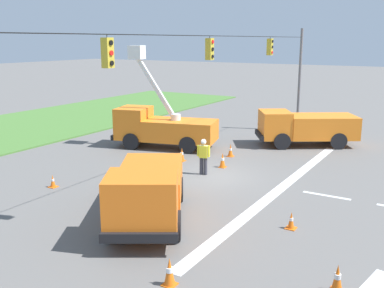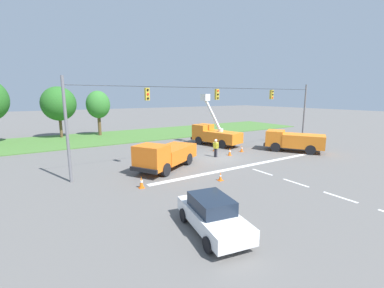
{
  "view_description": "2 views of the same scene",
  "coord_description": "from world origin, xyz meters",
  "views": [
    {
      "loc": [
        -18.36,
        -9.84,
        6.43
      ],
      "look_at": [
        -0.77,
        0.66,
        1.66
      ],
      "focal_mm": 42.0,
      "sensor_mm": 36.0,
      "label": 1
    },
    {
      "loc": [
        -15.08,
        -18.87,
        5.9
      ],
      "look_at": [
        -1.4,
        2.57,
        1.1
      ],
      "focal_mm": 24.0,
      "sensor_mm": 36.0,
      "label": 2
    }
  ],
  "objects": [
    {
      "name": "traffic_cone_mid_right",
      "position": [
        1.58,
        2.71,
        0.37
      ],
      "size": [
        0.36,
        0.36,
        0.74
      ],
      "color": "orange",
      "rests_on": "ground"
    },
    {
      "name": "road_worker",
      "position": [
        0.01,
        0.48,
        1.0
      ],
      "size": [
        0.33,
        0.64,
        1.77
      ],
      "color": "#383842",
      "rests_on": "ground"
    },
    {
      "name": "traffic_cone_foreground_left",
      "position": [
        -7.34,
        -7.67,
        0.38
      ],
      "size": [
        0.36,
        0.36,
        0.76
      ],
      "color": "orange",
      "rests_on": "ground"
    },
    {
      "name": "traffic_cone_lane_edge_a",
      "position": [
        -4.06,
        -5.33,
        0.29
      ],
      "size": [
        0.36,
        0.36,
        0.61
      ],
      "color": "orange",
      "rests_on": "ground"
    },
    {
      "name": "traffic_cone_near_bucket",
      "position": [
        1.6,
        0.25,
        0.38
      ],
      "size": [
        0.36,
        0.36,
        0.77
      ],
      "color": "orange",
      "rests_on": "ground"
    },
    {
      "name": "lane_markings",
      "position": [
        0.0,
        -5.0,
        0.0
      ],
      "size": [
        17.6,
        15.25,
        0.01
      ],
      "color": "silver",
      "rests_on": "ground"
    },
    {
      "name": "traffic_cone_foreground_right",
      "position": [
        9.06,
        7.35,
        0.3
      ],
      "size": [
        0.36,
        0.36,
        0.62
      ],
      "color": "orange",
      "rests_on": "ground"
    },
    {
      "name": "traffic_cone_mid_left",
      "position": [
        -5.14,
        5.29,
        0.27
      ],
      "size": [
        0.36,
        0.36,
        0.58
      ],
      "color": "orange",
      "rests_on": "ground"
    },
    {
      "name": "tree_west",
      "position": [
        -11.36,
        21.32,
        4.8
      ],
      "size": [
        4.57,
        4.75,
        7.16
      ],
      "color": "brown",
      "rests_on": "ground"
    },
    {
      "name": "utility_truck_support_far",
      "position": [
        8.71,
        -1.89,
        1.19
      ],
      "size": [
        5.22,
        6.34,
        2.14
      ],
      "color": "orange",
      "rests_on": "ground"
    },
    {
      "name": "grass_verge",
      "position": [
        0.0,
        18.0,
        0.05
      ],
      "size": [
        56.0,
        12.0,
        0.1
      ],
      "primitive_type": "cube",
      "color": "#477533",
      "rests_on": "ground"
    },
    {
      "name": "tree_centre",
      "position": [
        -6.27,
        20.57,
        4.58
      ],
      "size": [
        3.39,
        3.1,
        6.63
      ],
      "color": "brown",
      "rests_on": "ground"
    },
    {
      "name": "traffic_cone_far_left",
      "position": [
        -9.32,
        -3.74,
        0.4
      ],
      "size": [
        0.36,
        0.36,
        0.8
      ],
      "color": "orange",
      "rests_on": "ground"
    },
    {
      "name": "sedan_white",
      "position": [
        -8.7,
        -10.52,
        0.79
      ],
      "size": [
        2.5,
        4.55,
        1.56
      ],
      "color": "white",
      "rests_on": "ground"
    },
    {
      "name": "ground_plane",
      "position": [
        0.0,
        0.0,
        0.0
      ],
      "size": [
        200.0,
        200.0,
        0.0
      ],
      "primitive_type": "plane",
      "color": "#605E5B"
    },
    {
      "name": "utility_truck_bucket_lift",
      "position": [
        3.66,
        5.49,
        1.36
      ],
      "size": [
        3.85,
        6.57,
        6.1
      ],
      "color": "orange",
      "rests_on": "ground"
    },
    {
      "name": "utility_truck_support_near",
      "position": [
        -6.01,
        -0.61,
        1.17
      ],
      "size": [
        6.71,
        5.32,
        2.29
      ],
      "color": "orange",
      "rests_on": "ground"
    },
    {
      "name": "signal_gantry",
      "position": [
        -0.05,
        -0.0,
        4.43
      ],
      "size": [
        26.2,
        0.33,
        7.2
      ],
      "color": "slate",
      "rests_on": "ground"
    },
    {
      "name": "traffic_cone_lane_edge_b",
      "position": [
        3.81,
        0.87,
        0.35
      ],
      "size": [
        0.36,
        0.36,
        0.72
      ],
      "color": "orange",
      "rests_on": "ground"
    }
  ]
}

